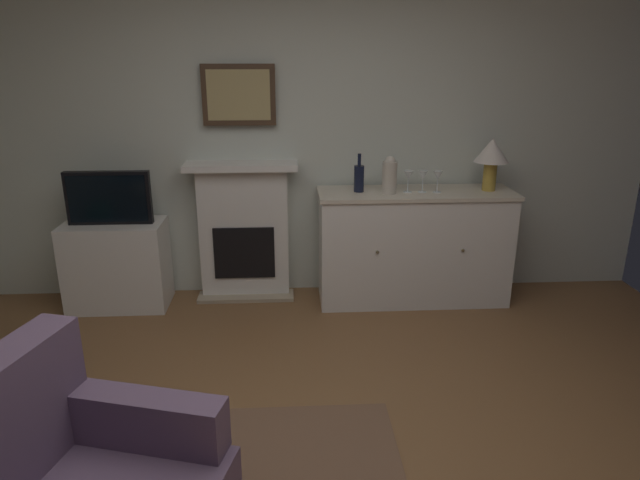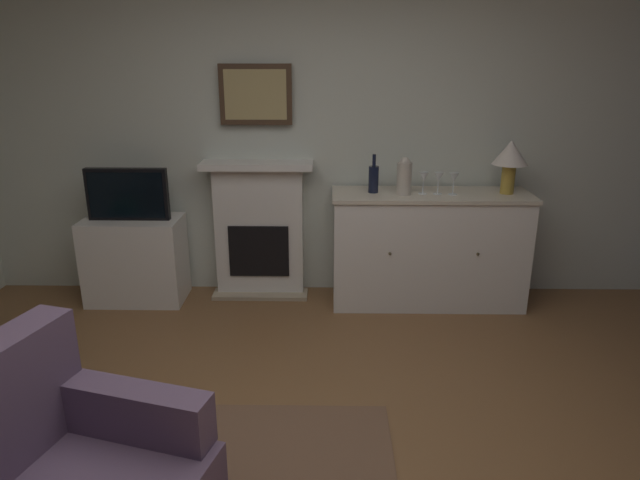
# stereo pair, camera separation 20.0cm
# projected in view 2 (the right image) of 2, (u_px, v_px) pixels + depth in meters

# --- Properties ---
(wall_rear) EXTENTS (5.55, 0.06, 2.75)m
(wall_rear) POSITION_uv_depth(u_px,v_px,m) (321.00, 123.00, 4.41)
(wall_rear) COLOR silver
(wall_rear) RESTS_ON ground_plane
(fireplace_unit) EXTENTS (0.87, 0.30, 1.10)m
(fireplace_unit) POSITION_uv_depth(u_px,v_px,m) (260.00, 229.00, 4.56)
(fireplace_unit) COLOR white
(fireplace_unit) RESTS_ON ground_plane
(framed_picture) EXTENTS (0.55, 0.04, 0.45)m
(framed_picture) POSITION_uv_depth(u_px,v_px,m) (256.00, 95.00, 4.27)
(framed_picture) COLOR #473323
(sideboard_cabinet) EXTENTS (1.50, 0.49, 0.90)m
(sideboard_cabinet) POSITION_uv_depth(u_px,v_px,m) (428.00, 249.00, 4.40)
(sideboard_cabinet) COLOR white
(sideboard_cabinet) RESTS_ON ground_plane
(table_lamp) EXTENTS (0.26, 0.26, 0.40)m
(table_lamp) POSITION_uv_depth(u_px,v_px,m) (510.00, 156.00, 4.17)
(table_lamp) COLOR #B79338
(table_lamp) RESTS_ON sideboard_cabinet
(wine_bottle) EXTENTS (0.08, 0.08, 0.29)m
(wine_bottle) POSITION_uv_depth(u_px,v_px,m) (374.00, 178.00, 4.25)
(wine_bottle) COLOR black
(wine_bottle) RESTS_ON sideboard_cabinet
(wine_glass_left) EXTENTS (0.07, 0.07, 0.16)m
(wine_glass_left) POSITION_uv_depth(u_px,v_px,m) (424.00, 178.00, 4.20)
(wine_glass_left) COLOR silver
(wine_glass_left) RESTS_ON sideboard_cabinet
(wine_glass_center) EXTENTS (0.07, 0.07, 0.16)m
(wine_glass_center) POSITION_uv_depth(u_px,v_px,m) (439.00, 178.00, 4.19)
(wine_glass_center) COLOR silver
(wine_glass_center) RESTS_ON sideboard_cabinet
(wine_glass_right) EXTENTS (0.07, 0.07, 0.16)m
(wine_glass_right) POSITION_uv_depth(u_px,v_px,m) (454.00, 179.00, 4.18)
(wine_glass_right) COLOR silver
(wine_glass_right) RESTS_ON sideboard_cabinet
(vase_decorative) EXTENTS (0.11, 0.11, 0.28)m
(vase_decorative) POSITION_uv_depth(u_px,v_px,m) (404.00, 176.00, 4.18)
(vase_decorative) COLOR beige
(vase_decorative) RESTS_ON sideboard_cabinet
(tv_cabinet) EXTENTS (0.75, 0.42, 0.68)m
(tv_cabinet) POSITION_uv_depth(u_px,v_px,m) (136.00, 260.00, 4.49)
(tv_cabinet) COLOR white
(tv_cabinet) RESTS_ON ground_plane
(tv_set) EXTENTS (0.62, 0.07, 0.40)m
(tv_set) POSITION_uv_depth(u_px,v_px,m) (127.00, 194.00, 4.30)
(tv_set) COLOR black
(tv_set) RESTS_ON tv_cabinet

